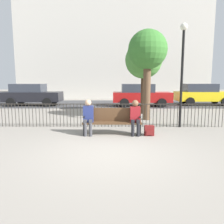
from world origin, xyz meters
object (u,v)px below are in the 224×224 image
(seated_person_0, at_px, (88,115))
(seated_person_1, at_px, (135,115))
(tree_1, at_px, (144,61))
(lamp_post, at_px, (183,61))
(tree_0, at_px, (148,52))
(park_bench, at_px, (112,120))
(backpack, at_px, (149,131))
(parked_car_2, at_px, (202,94))
(parked_car_0, at_px, (141,95))
(parked_car_1, at_px, (32,94))

(seated_person_0, height_order, seated_person_1, seated_person_0)
(tree_1, relative_size, lamp_post, 0.99)
(tree_0, distance_m, lamp_post, 2.10)
(park_bench, height_order, backpack, park_bench)
(tree_0, bearing_deg, backpack, -96.48)
(park_bench, xyz_separation_m, lamp_post, (2.74, 1.22, 2.14))
(seated_person_1, xyz_separation_m, backpack, (0.48, -0.04, -0.52))
(parked_car_2, bearing_deg, parked_car_0, -169.39)
(tree_0, distance_m, parked_car_1, 10.02)
(seated_person_1, xyz_separation_m, tree_1, (0.91, 4.97, 2.27))
(seated_person_0, xyz_separation_m, parked_car_1, (-5.28, 8.98, 0.15))
(lamp_post, bearing_deg, parked_car_0, 95.62)
(park_bench, relative_size, parked_car_2, 0.48)
(parked_car_0, bearing_deg, seated_person_1, -98.09)
(seated_person_1, height_order, backpack, seated_person_1)
(seated_person_0, distance_m, parked_car_2, 12.27)
(backpack, height_order, parked_car_1, parked_car_1)
(parked_car_1, height_order, parked_car_2, same)
(parked_car_1, bearing_deg, parked_car_0, -2.49)
(backpack, bearing_deg, parked_car_1, 129.24)
(backpack, relative_size, lamp_post, 0.09)
(tree_0, height_order, parked_car_2, tree_0)
(tree_0, distance_m, parked_car_0, 6.07)
(park_bench, relative_size, seated_person_1, 1.67)
(tree_1, bearing_deg, parked_car_1, 152.77)
(seated_person_0, height_order, parked_car_2, parked_car_2)
(parked_car_0, bearing_deg, tree_1, -94.91)
(park_bench, bearing_deg, tree_1, 70.58)
(lamp_post, distance_m, parked_car_1, 11.82)
(tree_1, height_order, parked_car_2, tree_1)
(park_bench, distance_m, seated_person_0, 0.85)
(seated_person_1, bearing_deg, lamp_post, 34.72)
(park_bench, height_order, parked_car_0, parked_car_0)
(backpack, bearing_deg, seated_person_1, 175.01)
(lamp_post, height_order, parked_car_0, lamp_post)
(tree_0, relative_size, tree_1, 1.05)
(tree_0, xyz_separation_m, lamp_post, (1.11, -1.70, -0.55))
(seated_person_0, relative_size, tree_0, 0.29)
(park_bench, xyz_separation_m, parked_car_0, (2.02, 8.50, 0.34))
(parked_car_2, bearing_deg, parked_car_1, -177.53)
(backpack, relative_size, parked_car_1, 0.08)
(tree_0, relative_size, parked_car_0, 1.00)
(seated_person_1, height_order, parked_car_1, parked_car_1)
(seated_person_0, distance_m, tree_0, 4.63)
(seated_person_1, relative_size, tree_0, 0.29)
(lamp_post, bearing_deg, parked_car_2, 63.08)
(seated_person_1, bearing_deg, tree_0, 74.70)
(seated_person_0, height_order, parked_car_1, parked_car_1)
(backpack, bearing_deg, tree_1, 85.10)
(parked_car_2, bearing_deg, backpack, -120.40)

